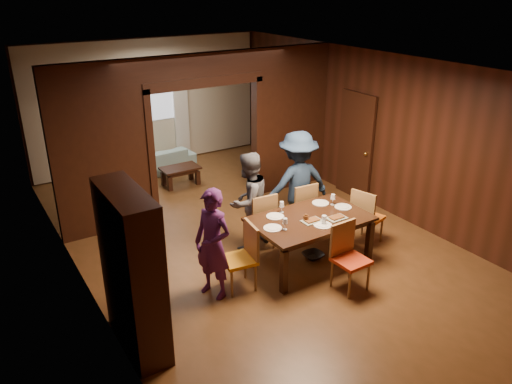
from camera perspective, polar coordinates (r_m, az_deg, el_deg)
floor at (r=8.51m, az=-0.46°, el=-5.37°), size 9.00×9.00×0.00m
ceiling at (r=7.56m, az=-0.53°, el=14.32°), size 5.50×9.00×0.02m
room_walls at (r=9.48m, az=-6.54°, el=7.37°), size 5.52×9.01×2.90m
person_purple at (r=6.75m, az=-4.95°, el=-5.96°), size 0.57×0.68×1.57m
person_grey at (r=7.93m, az=-0.88°, el=-1.06°), size 0.94×0.83×1.62m
person_navy at (r=8.40m, az=4.75°, el=0.98°), size 1.24×0.82×1.81m
sofa at (r=11.50m, az=-11.64°, el=3.42°), size 1.89×0.84×0.54m
serving_bowl at (r=7.64m, az=6.81°, el=-2.30°), size 0.32×0.32×0.08m
dining_table at (r=7.72m, az=6.12°, el=-5.48°), size 1.77×1.10×0.76m
coffee_table at (r=10.74m, az=-8.62°, el=1.82°), size 0.80×0.50×0.40m
chair_left at (r=7.02m, az=-2.01°, el=-7.52°), size 0.49×0.49×0.97m
chair_right at (r=8.40m, az=12.65°, el=-2.66°), size 0.54×0.54×0.97m
chair_far_l at (r=8.08m, az=0.34°, el=-3.14°), size 0.48×0.48×0.97m
chair_far_r at (r=8.50m, az=4.95°, el=-1.83°), size 0.47×0.47×0.97m
chair_near at (r=7.12m, az=10.83°, el=-7.48°), size 0.46×0.46×0.97m
hutch at (r=5.91m, az=-13.97°, el=-8.83°), size 0.40×1.20×2.00m
door_right at (r=10.00m, az=11.30°, el=5.18°), size 0.06×0.90×2.10m
window_far at (r=11.73m, az=-12.20°, el=11.04°), size 1.20×0.03×1.30m
curtain_left at (r=11.57m, az=-15.43°, el=8.27°), size 0.35×0.06×2.40m
curtain_right at (r=12.06m, az=-8.58°, el=9.44°), size 0.35×0.06×2.40m
plate_left at (r=7.19m, az=1.92°, el=-4.14°), size 0.27×0.27×0.01m
plate_far_l at (r=7.54m, az=2.20°, el=-2.80°), size 0.27×0.27×0.01m
plate_far_r at (r=8.04m, az=7.38°, el=-1.25°), size 0.27×0.27×0.01m
plate_right at (r=7.95m, az=9.91°, el=-1.69°), size 0.27×0.27×0.01m
plate_near at (r=7.34m, az=7.63°, el=-3.77°), size 0.27×0.27×0.01m
platter_a at (r=7.43m, az=6.41°, el=-3.25°), size 0.30×0.20×0.04m
platter_b at (r=7.56m, az=9.20°, el=-2.90°), size 0.30×0.20×0.04m
wineglass_left at (r=7.13m, az=3.34°, el=-3.68°), size 0.08×0.08×0.18m
wineglass_far at (r=7.64m, az=2.96°, el=-1.73°), size 0.08×0.08×0.18m
wineglass_right at (r=7.98m, az=8.77°, el=-0.86°), size 0.08×0.08×0.18m
tumbler at (r=7.35m, az=7.78°, el=-3.18°), size 0.07×0.07×0.14m
condiment_jar at (r=7.42m, az=5.74°, el=-2.93°), size 0.08×0.08×0.11m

